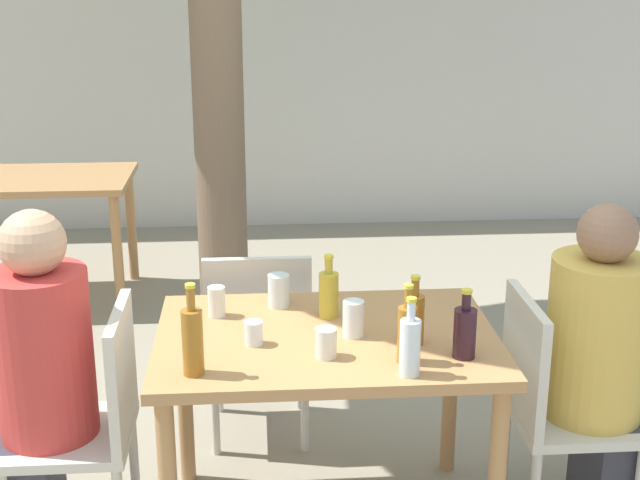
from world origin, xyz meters
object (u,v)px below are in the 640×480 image
(amber_bottle_1, at_px, (407,332))
(drinking_glass_3, at_px, (279,291))
(person_seated_0, at_px, (25,400))
(drinking_glass_1, at_px, (353,319))
(dining_table_front, at_px, (326,361))
(person_seated_1, at_px, (613,382))
(amber_bottle_3, at_px, (193,340))
(drinking_glass_2, at_px, (217,302))
(amber_bottle_5, at_px, (414,318))
(drinking_glass_4, at_px, (326,343))
(wine_bottle_4, at_px, (465,331))
(dining_table_back, at_px, (16,193))
(patio_chair_2, at_px, (258,336))
(water_bottle_0, at_px, (410,345))
(drinking_glass_0, at_px, (254,333))
(oil_cruet_2, at_px, (329,293))
(patio_chair_1, at_px, (551,399))
(patio_chair_0, at_px, (93,415))

(amber_bottle_1, relative_size, drinking_glass_3, 2.15)
(person_seated_0, height_order, drinking_glass_1, person_seated_0)
(drinking_glass_1, xyz_separation_m, drinking_glass_3, (-0.25, 0.30, -0.00))
(dining_table_front, bearing_deg, person_seated_1, -0.00)
(amber_bottle_3, relative_size, drinking_glass_2, 2.68)
(person_seated_1, height_order, amber_bottle_5, person_seated_1)
(drinking_glass_4, bearing_deg, wine_bottle_4, -3.99)
(dining_table_back, height_order, amber_bottle_5, amber_bottle_5)
(amber_bottle_5, bearing_deg, drinking_glass_2, 156.53)
(patio_chair_2, relative_size, drinking_glass_1, 6.86)
(wine_bottle_4, bearing_deg, patio_chair_2, 127.92)
(water_bottle_0, bearing_deg, amber_bottle_1, 85.90)
(patio_chair_2, relative_size, drinking_glass_0, 10.69)
(amber_bottle_5, distance_m, drinking_glass_3, 0.58)
(person_seated_0, distance_m, oil_cruet_2, 1.13)
(dining_table_front, height_order, patio_chair_1, patio_chair_1)
(wine_bottle_4, distance_m, drinking_glass_0, 0.71)
(patio_chair_0, bearing_deg, water_bottle_0, 72.41)
(person_seated_1, height_order, drinking_glass_0, person_seated_1)
(person_seated_0, bearing_deg, drinking_glass_0, 85.13)
(person_seated_1, xyz_separation_m, oil_cruet_2, (-1.03, 0.16, 0.32))
(drinking_glass_4, bearing_deg, patio_chair_1, 12.55)
(amber_bottle_3, height_order, drinking_glass_4, amber_bottle_3)
(dining_table_back, bearing_deg, drinking_glass_1, -54.68)
(drinking_glass_0, bearing_deg, dining_table_front, 15.13)
(dining_table_back, relative_size, person_seated_0, 1.11)
(wine_bottle_4, bearing_deg, person_seated_1, 19.53)
(amber_bottle_3, xyz_separation_m, wine_bottle_4, (0.88, 0.06, -0.03))
(amber_bottle_1, bearing_deg, patio_chair_2, 118.30)
(oil_cruet_2, bearing_deg, wine_bottle_4, -42.40)
(drinking_glass_1, distance_m, drinking_glass_2, 0.53)
(patio_chair_0, relative_size, person_seated_1, 0.72)
(water_bottle_0, relative_size, oil_cruet_2, 1.09)
(dining_table_back, relative_size, water_bottle_0, 5.35)
(water_bottle_0, xyz_separation_m, drinking_glass_1, (-0.14, 0.31, -0.04))
(dining_table_back, relative_size, drinking_glass_3, 11.11)
(drinking_glass_0, bearing_deg, amber_bottle_1, -19.63)
(patio_chair_2, relative_size, drinking_glass_3, 7.10)
(drinking_glass_1, distance_m, drinking_glass_4, 0.20)
(water_bottle_0, height_order, amber_bottle_5, water_bottle_0)
(dining_table_front, distance_m, patio_chair_1, 0.85)
(patio_chair_1, distance_m, person_seated_0, 1.88)
(patio_chair_0, bearing_deg, dining_table_back, -160.92)
(drinking_glass_0, bearing_deg, amber_bottle_5, -3.33)
(dining_table_back, xyz_separation_m, oil_cruet_2, (1.71, -2.33, 0.19))
(person_seated_0, bearing_deg, dining_table_front, 90.00)
(person_seated_0, distance_m, drinking_glass_1, 1.18)
(oil_cruet_2, xyz_separation_m, drinking_glass_4, (-0.04, -0.35, -0.04))
(wine_bottle_4, bearing_deg, dining_table_front, 153.31)
(drinking_glass_0, bearing_deg, water_bottle_0, -28.81)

